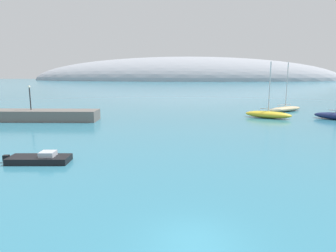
% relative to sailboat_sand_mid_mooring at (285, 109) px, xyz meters
% --- Properties ---
extents(water, '(600.00, 600.00, 0.00)m').
position_rel_sailboat_sand_mid_mooring_xyz_m(water, '(-16.02, -45.12, -0.51)').
color(water, teal).
rests_on(water, ground).
extents(breakwater_rocks, '(24.22, 5.68, 1.58)m').
position_rel_sailboat_sand_mid_mooring_xyz_m(breakwater_rocks, '(-42.77, -15.05, 0.28)').
color(breakwater_rocks, '#66605B').
rests_on(breakwater_rocks, ground).
extents(distant_ridge, '(272.92, 81.35, 41.03)m').
position_rel_sailboat_sand_mid_mooring_xyz_m(distant_ridge, '(-30.11, 214.18, -0.51)').
color(distant_ridge, '#999EA8').
rests_on(distant_ridge, ground).
extents(sailboat_sand_mid_mooring, '(7.77, 6.60, 8.83)m').
position_rel_sailboat_sand_mid_mooring_xyz_m(sailboat_sand_mid_mooring, '(0.00, 0.00, 0.00)').
color(sailboat_sand_mid_mooring, '#C6B284').
rests_on(sailboat_sand_mid_mooring, water).
extents(sailboat_yellow_outer_mooring, '(7.31, 4.73, 8.71)m').
position_rel_sailboat_sand_mid_mooring_xyz_m(sailboat_yellow_outer_mooring, '(-5.00, -8.71, 0.10)').
color(sailboat_yellow_outer_mooring, yellow).
rests_on(sailboat_yellow_outer_mooring, water).
extents(sailboat_navy_end_of_line, '(6.15, 5.29, 9.21)m').
position_rel_sailboat_sand_mid_mooring_xyz_m(sailboat_navy_end_of_line, '(4.93, -9.19, 0.09)').
color(sailboat_navy_end_of_line, navy).
rests_on(sailboat_navy_end_of_line, water).
extents(motorboat_black_foreground, '(5.32, 2.36, 0.91)m').
position_rel_sailboat_sand_mid_mooring_xyz_m(motorboat_black_foreground, '(-28.47, -34.85, -0.21)').
color(motorboat_black_foreground, black).
rests_on(motorboat_black_foreground, water).
extents(harbor_lamp_post, '(0.36, 0.36, 3.58)m').
position_rel_sailboat_sand_mid_mooring_xyz_m(harbor_lamp_post, '(-40.87, -14.42, 3.33)').
color(harbor_lamp_post, black).
rests_on(harbor_lamp_post, breakwater_rocks).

